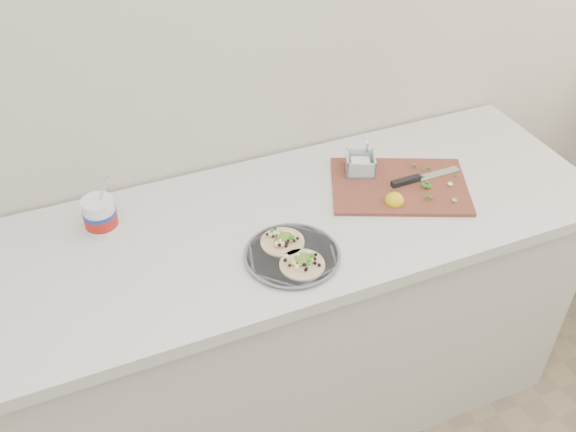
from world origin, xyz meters
name	(u,v)px	position (x,y,z in m)	size (l,w,h in m)	color
counter	(209,344)	(0.00, 1.43, 0.45)	(2.44, 0.66, 0.90)	silver
taco_plate	(292,253)	(0.22, 1.26, 0.92)	(0.26, 0.26, 0.04)	#5B5D62
tub	(100,213)	(-0.23, 1.57, 0.97)	(0.09, 0.09, 0.21)	white
cutboard	(398,181)	(0.64, 1.43, 0.92)	(0.49, 0.43, 0.07)	brown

